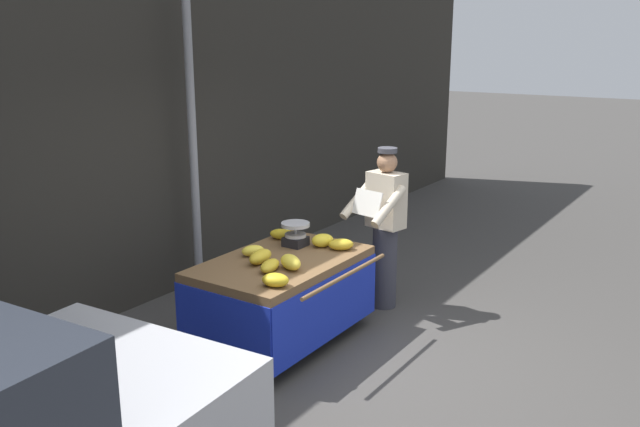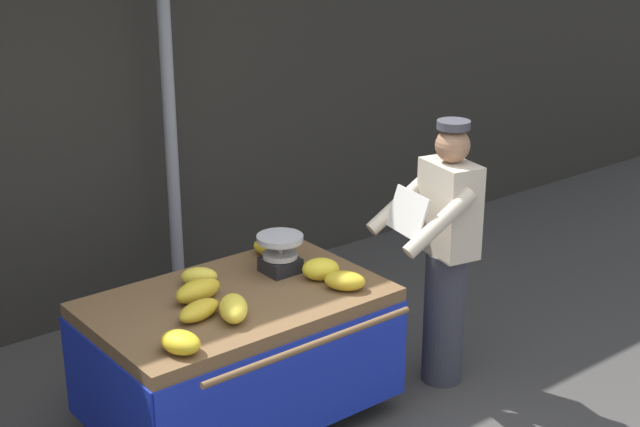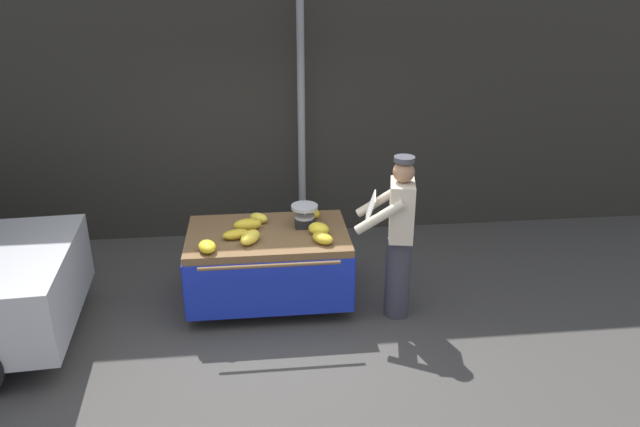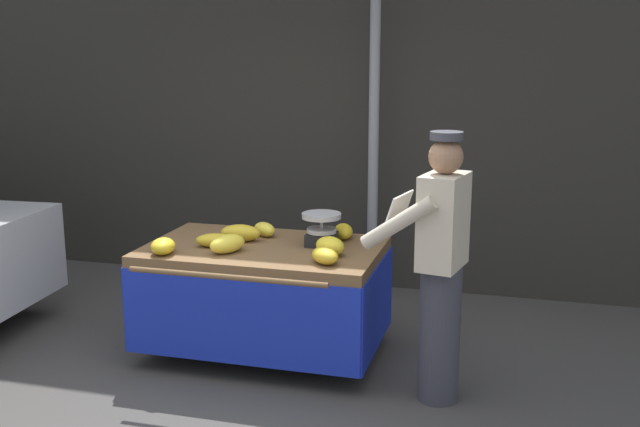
{
  "view_description": "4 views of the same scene",
  "coord_description": "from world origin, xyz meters",
  "px_view_note": "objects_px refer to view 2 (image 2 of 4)",
  "views": [
    {
      "loc": [
        -4.62,
        -2.66,
        2.79
      ],
      "look_at": [
        0.54,
        0.8,
        1.15
      ],
      "focal_mm": 37.45,
      "sensor_mm": 36.0,
      "label": 1
    },
    {
      "loc": [
        -2.56,
        -3.13,
        3.02
      ],
      "look_at": [
        0.57,
        0.81,
        1.22
      ],
      "focal_mm": 51.74,
      "sensor_mm": 36.0,
      "label": 2
    },
    {
      "loc": [
        -0.05,
        -4.82,
        3.44
      ],
      "look_at": [
        0.55,
        0.73,
        1.07
      ],
      "focal_mm": 34.06,
      "sensor_mm": 36.0,
      "label": 3
    },
    {
      "loc": [
        1.77,
        -3.97,
        2.2
      ],
      "look_at": [
        0.46,
        0.8,
        1.1
      ],
      "focal_mm": 42.03,
      "sensor_mm": 36.0,
      "label": 4
    }
  ],
  "objects_px": {
    "banana_bunch_2": "(180,342)",
    "vendor_person": "(445,254)",
    "banana_bunch_5": "(234,308)",
    "banana_cart": "(238,331)",
    "banana_bunch_1": "(271,248)",
    "banana_bunch_3": "(345,281)",
    "banana_bunch_7": "(321,269)",
    "banana_bunch_6": "(198,291)",
    "banana_bunch_4": "(199,310)",
    "street_pole": "(168,95)",
    "banana_bunch_0": "(199,276)",
    "weighing_scale": "(280,254)"
  },
  "relations": [
    {
      "from": "banana_bunch_4",
      "to": "vendor_person",
      "type": "xyz_separation_m",
      "value": [
        1.6,
        -0.26,
        0.0
      ]
    },
    {
      "from": "banana_bunch_3",
      "to": "banana_cart",
      "type": "bearing_deg",
      "value": 149.75
    },
    {
      "from": "banana_bunch_2",
      "to": "banana_bunch_6",
      "type": "height_order",
      "value": "banana_bunch_6"
    },
    {
      "from": "banana_bunch_2",
      "to": "vendor_person",
      "type": "distance_m",
      "value": 1.87
    },
    {
      "from": "banana_bunch_6",
      "to": "vendor_person",
      "type": "relative_size",
      "value": 0.17
    },
    {
      "from": "weighing_scale",
      "to": "banana_bunch_7",
      "type": "xyz_separation_m",
      "value": [
        0.12,
        -0.23,
        -0.05
      ]
    },
    {
      "from": "banana_bunch_0",
      "to": "banana_cart",
      "type": "bearing_deg",
      "value": -72.24
    },
    {
      "from": "banana_bunch_3",
      "to": "banana_bunch_7",
      "type": "xyz_separation_m",
      "value": [
        -0.02,
        0.2,
        0.01
      ]
    },
    {
      "from": "banana_cart",
      "to": "banana_bunch_6",
      "type": "xyz_separation_m",
      "value": [
        -0.2,
        0.08,
        0.28
      ]
    },
    {
      "from": "banana_bunch_6",
      "to": "banana_cart",
      "type": "bearing_deg",
      "value": -21.22
    },
    {
      "from": "weighing_scale",
      "to": "vendor_person",
      "type": "height_order",
      "value": "vendor_person"
    },
    {
      "from": "banana_bunch_3",
      "to": "banana_bunch_5",
      "type": "xyz_separation_m",
      "value": [
        -0.71,
        0.07,
        0.01
      ]
    },
    {
      "from": "banana_bunch_1",
      "to": "banana_bunch_6",
      "type": "height_order",
      "value": "banana_bunch_6"
    },
    {
      "from": "banana_bunch_1",
      "to": "banana_bunch_4",
      "type": "distance_m",
      "value": 0.95
    },
    {
      "from": "banana_bunch_6",
      "to": "banana_bunch_1",
      "type": "bearing_deg",
      "value": 21.82
    },
    {
      "from": "banana_bunch_5",
      "to": "banana_bunch_6",
      "type": "height_order",
      "value": "banana_bunch_5"
    },
    {
      "from": "banana_bunch_5",
      "to": "vendor_person",
      "type": "bearing_deg",
      "value": -5.5
    },
    {
      "from": "banana_bunch_0",
      "to": "vendor_person",
      "type": "xyz_separation_m",
      "value": [
        1.37,
        -0.64,
        -0.0
      ]
    },
    {
      "from": "banana_bunch_4",
      "to": "street_pole",
      "type": "bearing_deg",
      "value": 64.1
    },
    {
      "from": "banana_bunch_0",
      "to": "banana_bunch_6",
      "type": "bearing_deg",
      "value": -122.9
    },
    {
      "from": "weighing_scale",
      "to": "banana_bunch_4",
      "type": "xyz_separation_m",
      "value": [
        -0.71,
        -0.24,
        -0.07
      ]
    },
    {
      "from": "banana_cart",
      "to": "banana_bunch_1",
      "type": "xyz_separation_m",
      "value": [
        0.5,
        0.36,
        0.28
      ]
    },
    {
      "from": "weighing_scale",
      "to": "vendor_person",
      "type": "xyz_separation_m",
      "value": [
        0.89,
        -0.5,
        -0.07
      ]
    },
    {
      "from": "banana_bunch_5",
      "to": "banana_bunch_4",
      "type": "bearing_deg",
      "value": 139.89
    },
    {
      "from": "banana_bunch_5",
      "to": "banana_bunch_7",
      "type": "distance_m",
      "value": 0.71
    },
    {
      "from": "weighing_scale",
      "to": "street_pole",
      "type": "bearing_deg",
      "value": 86.5
    },
    {
      "from": "banana_bunch_2",
      "to": "banana_bunch_4",
      "type": "relative_size",
      "value": 0.83
    },
    {
      "from": "banana_bunch_4",
      "to": "banana_bunch_6",
      "type": "height_order",
      "value": "banana_bunch_6"
    },
    {
      "from": "banana_bunch_1",
      "to": "vendor_person",
      "type": "distance_m",
      "value": 1.08
    },
    {
      "from": "banana_bunch_3",
      "to": "vendor_person",
      "type": "xyz_separation_m",
      "value": [
        0.75,
        -0.07,
        -0.0
      ]
    },
    {
      "from": "street_pole",
      "to": "banana_bunch_1",
      "type": "xyz_separation_m",
      "value": [
        0.02,
        -1.17,
        -0.77
      ]
    },
    {
      "from": "banana_bunch_2",
      "to": "banana_bunch_3",
      "type": "relative_size",
      "value": 0.95
    },
    {
      "from": "banana_bunch_4",
      "to": "banana_bunch_3",
      "type": "bearing_deg",
      "value": -12.81
    },
    {
      "from": "street_pole",
      "to": "banana_bunch_0",
      "type": "bearing_deg",
      "value": -114.1
    },
    {
      "from": "street_pole",
      "to": "banana_bunch_6",
      "type": "distance_m",
      "value": 1.77
    },
    {
      "from": "street_pole",
      "to": "banana_cart",
      "type": "relative_size",
      "value": 1.96
    },
    {
      "from": "banana_bunch_5",
      "to": "banana_bunch_6",
      "type": "bearing_deg",
      "value": 94.96
    },
    {
      "from": "banana_bunch_4",
      "to": "vendor_person",
      "type": "height_order",
      "value": "vendor_person"
    },
    {
      "from": "banana_cart",
      "to": "banana_bunch_1",
      "type": "bearing_deg",
      "value": 35.84
    },
    {
      "from": "banana_bunch_2",
      "to": "banana_bunch_4",
      "type": "height_order",
      "value": "banana_bunch_2"
    },
    {
      "from": "banana_bunch_4",
      "to": "banana_bunch_6",
      "type": "bearing_deg",
      "value": 59.94
    },
    {
      "from": "street_pole",
      "to": "banana_bunch_0",
      "type": "height_order",
      "value": "street_pole"
    },
    {
      "from": "vendor_person",
      "to": "banana_bunch_7",
      "type": "bearing_deg",
      "value": 160.9
    },
    {
      "from": "street_pole",
      "to": "banana_bunch_6",
      "type": "relative_size",
      "value": 11.2
    },
    {
      "from": "banana_cart",
      "to": "banana_bunch_6",
      "type": "bearing_deg",
      "value": 158.78
    },
    {
      "from": "street_pole",
      "to": "banana_bunch_0",
      "type": "distance_m",
      "value": 1.59
    },
    {
      "from": "banana_bunch_4",
      "to": "banana_bunch_2",
      "type": "bearing_deg",
      "value": -135.31
    },
    {
      "from": "banana_bunch_0",
      "to": "banana_bunch_4",
      "type": "distance_m",
      "value": 0.45
    },
    {
      "from": "banana_bunch_2",
      "to": "banana_bunch_5",
      "type": "relative_size",
      "value": 0.82
    },
    {
      "from": "banana_bunch_4",
      "to": "banana_bunch_6",
      "type": "xyz_separation_m",
      "value": [
        0.11,
        0.2,
        0.01
      ]
    }
  ]
}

